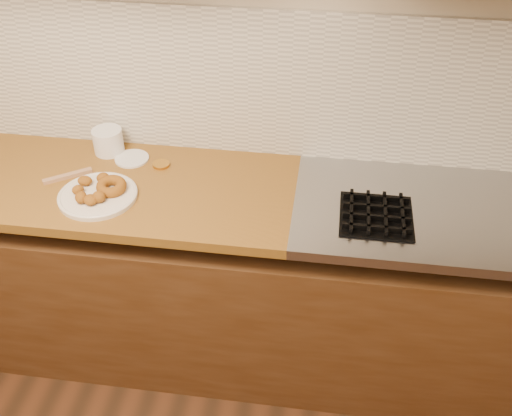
{
  "coord_description": "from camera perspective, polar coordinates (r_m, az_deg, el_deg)",
  "views": [
    {
      "loc": [
        0.61,
        -0.12,
        2.23
      ],
      "look_at": [
        0.37,
        1.56,
        0.93
      ],
      "focal_mm": 42.0,
      "sensor_mm": 36.0,
      "label": 1
    }
  ],
  "objects": [
    {
      "name": "donut_plate",
      "position": [
        2.31,
        -14.83,
        1.14
      ],
      "size": [
        0.29,
        0.29,
        0.02
      ],
      "primitive_type": "cylinder",
      "color": "silver",
      "rests_on": "butcher_block"
    },
    {
      "name": "wall_back",
      "position": [
        2.37,
        -7.69,
        15.37
      ],
      "size": [
        4.0,
        0.02,
        2.7
      ],
      "primitive_type": "cube",
      "color": "tan",
      "rests_on": "ground"
    },
    {
      "name": "base_cabinet",
      "position": [
        2.65,
        -7.63,
        -6.97
      ],
      "size": [
        3.6,
        0.6,
        0.77
      ],
      "primitive_type": "cube",
      "color": "#53351D",
      "rests_on": "floor"
    },
    {
      "name": "backsplash",
      "position": [
        2.42,
        -7.46,
        11.98
      ],
      "size": [
        3.6,
        0.02,
        0.6
      ],
      "primitive_type": "cube",
      "color": "beige",
      "rests_on": "wall_back"
    },
    {
      "name": "stovetop",
      "position": [
        2.32,
        19.87,
        -0.7
      ],
      "size": [
        1.3,
        0.62,
        0.04
      ],
      "primitive_type": "cube",
      "color": "#9EA0A5",
      "rests_on": "base_cabinet"
    },
    {
      "name": "brass_jar_lid",
      "position": [
        2.44,
        -9.02,
        4.11
      ],
      "size": [
        0.09,
        0.09,
        0.01
      ],
      "primitive_type": "cylinder",
      "rotation": [
        0.0,
        0.0,
        0.29
      ],
      "color": "#BE842C",
      "rests_on": "butcher_block"
    },
    {
      "name": "plastic_tub",
      "position": [
        2.55,
        -13.9,
        6.21
      ],
      "size": [
        0.16,
        0.16,
        0.1
      ],
      "primitive_type": "cylinder",
      "rotation": [
        0.0,
        0.0,
        0.43
      ],
      "color": "white",
      "rests_on": "butcher_block"
    },
    {
      "name": "tub_lid",
      "position": [
        2.5,
        -11.74,
        4.62
      ],
      "size": [
        0.17,
        0.17,
        0.01
      ],
      "primitive_type": "cylinder",
      "rotation": [
        0.0,
        0.0,
        -0.29
      ],
      "color": "white",
      "rests_on": "butcher_block"
    },
    {
      "name": "burner_grates",
      "position": [
        2.24,
        19.7,
        -1.27
      ],
      "size": [
        0.91,
        0.26,
        0.03
      ],
      "color": "black",
      "rests_on": "stovetop"
    },
    {
      "name": "butcher_block",
      "position": [
        2.58,
        -22.63,
        2.76
      ],
      "size": [
        2.3,
        0.62,
        0.04
      ],
      "primitive_type": "cube",
      "color": "#956227",
      "rests_on": "base_cabinet"
    },
    {
      "name": "fried_dough_chunks",
      "position": [
        2.3,
        -15.56,
        1.59
      ],
      "size": [
        0.15,
        0.21,
        0.04
      ],
      "color": "#905313",
      "rests_on": "donut_plate"
    },
    {
      "name": "wooden_utensil",
      "position": [
        2.46,
        -17.5,
        2.93
      ],
      "size": [
        0.17,
        0.13,
        0.01
      ],
      "primitive_type": "cube",
      "rotation": [
        0.0,
        0.0,
        0.63
      ],
      "color": "#AB7E58",
      "rests_on": "butcher_block"
    },
    {
      "name": "ring_donut",
      "position": [
        2.3,
        -13.63,
        2.03
      ],
      "size": [
        0.15,
        0.15,
        0.05
      ],
      "primitive_type": "torus",
      "rotation": [
        0.1,
        0.0,
        0.32
      ],
      "color": "#905313",
      "rests_on": "donut_plate"
    }
  ]
}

